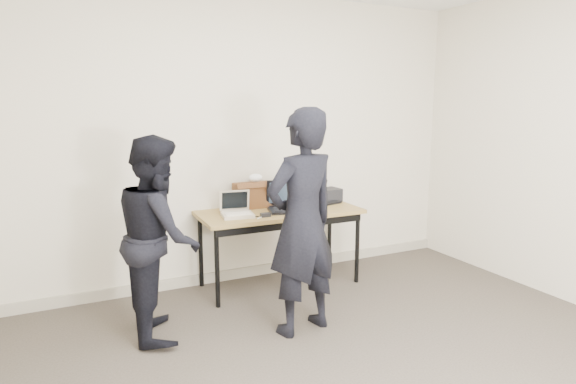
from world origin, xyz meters
TOP-DOWN VIEW (x-y plane):
  - room at (0.00, 0.00)m, footprint 4.60×4.60m
  - desk at (0.16, 1.91)m, footprint 1.51×0.67m
  - laptop_beige at (-0.27, 1.87)m, footprint 0.30×0.30m
  - laptop_center at (0.23, 1.90)m, footprint 0.42×0.41m
  - laptop_right at (0.68, 2.06)m, footprint 0.35×0.34m
  - leather_satchel at (-0.02, 2.13)m, footprint 0.36×0.18m
  - tissue at (0.01, 2.14)m, footprint 0.13×0.10m
  - equipment_box at (0.79, 2.10)m, footprint 0.24×0.21m
  - power_brick at (-0.06, 1.74)m, footprint 0.09×0.06m
  - cables at (0.21, 1.91)m, footprint 1.14×0.51m
  - person_typist at (-0.08, 0.99)m, footprint 0.68×0.52m
  - person_observer at (-1.04, 1.42)m, footprint 0.65×0.79m
  - baseboard at (0.00, 2.23)m, footprint 4.50×0.03m

SIDE VIEW (x-z plane):
  - baseboard at x=0.00m, z-range 0.00..0.10m
  - desk at x=0.16m, z-range 0.30..1.02m
  - cables at x=0.21m, z-range 0.72..0.73m
  - power_brick at x=-0.06m, z-range 0.72..0.75m
  - person_observer at x=-1.04m, z-range 0.00..1.48m
  - laptop_beige at x=-0.27m, z-range 0.66..0.87m
  - laptop_right at x=0.68m, z-range 0.66..0.87m
  - laptop_center at x=0.23m, z-range 0.65..0.92m
  - equipment_box at x=0.79m, z-range 0.72..0.85m
  - person_typist at x=-0.08m, z-range 0.00..1.68m
  - leather_satchel at x=-0.02m, z-range 0.72..0.97m
  - tissue at x=0.01m, z-range 0.97..1.04m
  - room at x=0.00m, z-range -0.05..2.75m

